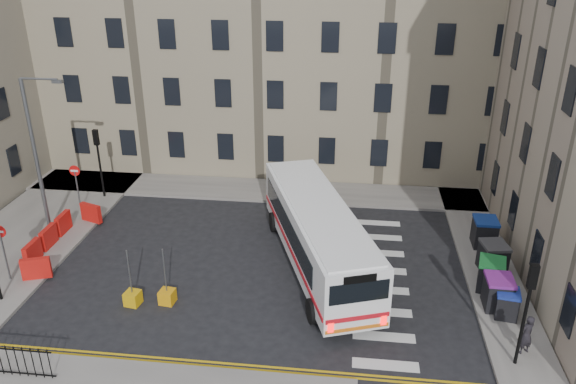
% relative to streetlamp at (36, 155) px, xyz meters
% --- Properties ---
extents(ground, '(120.00, 120.00, 0.00)m').
position_rel_streetlamp_xyz_m(ground, '(13.00, -2.00, -4.34)').
color(ground, black).
rests_on(ground, ground).
extents(pavement_north, '(36.00, 3.20, 0.15)m').
position_rel_streetlamp_xyz_m(pavement_north, '(7.00, 6.60, -4.26)').
color(pavement_north, slate).
rests_on(pavement_north, ground).
extents(pavement_east, '(2.40, 26.00, 0.15)m').
position_rel_streetlamp_xyz_m(pavement_east, '(22.00, 2.00, -4.26)').
color(pavement_east, slate).
rests_on(pavement_east, ground).
extents(pavement_west, '(6.00, 22.00, 0.15)m').
position_rel_streetlamp_xyz_m(pavement_west, '(-1.00, -1.00, -4.26)').
color(pavement_west, slate).
rests_on(pavement_west, ground).
extents(terrace_north, '(38.30, 10.80, 17.20)m').
position_rel_streetlamp_xyz_m(terrace_north, '(6.00, 13.50, 4.28)').
color(terrace_north, gray).
rests_on(terrace_north, ground).
extents(traffic_light_east, '(0.28, 0.22, 4.10)m').
position_rel_streetlamp_xyz_m(traffic_light_east, '(21.60, -7.50, -1.47)').
color(traffic_light_east, black).
rests_on(traffic_light_east, pavement_east).
extents(traffic_light_nw, '(0.28, 0.22, 4.10)m').
position_rel_streetlamp_xyz_m(traffic_light_nw, '(1.00, 4.50, -1.47)').
color(traffic_light_nw, black).
rests_on(traffic_light_nw, pavement_west).
extents(streetlamp, '(0.50, 0.22, 8.14)m').
position_rel_streetlamp_xyz_m(streetlamp, '(0.00, 0.00, 0.00)').
color(streetlamp, '#595B5E').
rests_on(streetlamp, pavement_west).
extents(no_entry_north, '(0.60, 0.08, 3.00)m').
position_rel_streetlamp_xyz_m(no_entry_north, '(0.50, 2.50, -2.26)').
color(no_entry_north, '#595B5E').
rests_on(no_entry_north, pavement_west).
extents(no_entry_south, '(0.60, 0.08, 3.00)m').
position_rel_streetlamp_xyz_m(no_entry_south, '(0.50, -4.50, -2.26)').
color(no_entry_south, '#595B5E').
rests_on(no_entry_south, pavement_west).
extents(roadworks_barriers, '(1.66, 6.26, 1.00)m').
position_rel_streetlamp_xyz_m(roadworks_barriers, '(1.16, -1.50, -3.69)').
color(roadworks_barriers, red).
rests_on(roadworks_barriers, pavement_west).
extents(bus, '(6.25, 11.65, 3.12)m').
position_rel_streetlamp_xyz_m(bus, '(14.03, -1.54, -2.54)').
color(bus, white).
rests_on(bus, ground).
extents(wheelie_bin_a, '(1.04, 1.15, 1.13)m').
position_rel_streetlamp_xyz_m(wheelie_bin_a, '(21.88, -4.63, -3.61)').
color(wheelie_bin_a, black).
rests_on(wheelie_bin_a, pavement_east).
extents(wheelie_bin_b, '(1.10, 1.26, 1.38)m').
position_rel_streetlamp_xyz_m(wheelie_bin_b, '(21.64, -4.08, -3.49)').
color(wheelie_bin_b, black).
rests_on(wheelie_bin_b, pavement_east).
extents(wheelie_bin_c, '(1.34, 1.46, 1.37)m').
position_rel_streetlamp_xyz_m(wheelie_bin_c, '(21.62, -2.73, -3.50)').
color(wheelie_bin_c, black).
rests_on(wheelie_bin_c, pavement_east).
extents(wheelie_bin_d, '(1.29, 1.43, 1.40)m').
position_rel_streetlamp_xyz_m(wheelie_bin_d, '(22.02, -1.24, -3.48)').
color(wheelie_bin_d, black).
rests_on(wheelie_bin_d, pavement_east).
extents(wheelie_bin_e, '(1.13, 1.30, 1.42)m').
position_rel_streetlamp_xyz_m(wheelie_bin_e, '(22.11, 1.16, -3.47)').
color(wheelie_bin_e, black).
rests_on(wheelie_bin_e, pavement_east).
extents(pedestrian, '(0.69, 0.62, 1.60)m').
position_rel_streetlamp_xyz_m(pedestrian, '(22.03, -6.87, -3.39)').
color(pedestrian, black).
rests_on(pedestrian, pavement_east).
extents(bollard_yellow, '(0.69, 0.69, 0.60)m').
position_rel_streetlamp_xyz_m(bollard_yellow, '(6.60, -5.50, -4.04)').
color(bollard_yellow, '#D69F0B').
rests_on(bollard_yellow, ground).
extents(bollard_chevron, '(0.67, 0.67, 0.60)m').
position_rel_streetlamp_xyz_m(bollard_chevron, '(8.00, -5.22, -4.04)').
color(bollard_chevron, orange).
rests_on(bollard_chevron, ground).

